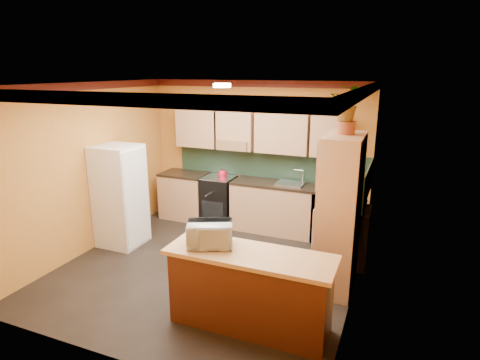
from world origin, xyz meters
name	(u,v)px	position (x,y,z in m)	size (l,w,h in m)	color
room_shell	(214,127)	(0.02, 0.28, 2.09)	(4.24, 4.24, 2.72)	black
base_cabinets_back	(249,205)	(-0.02, 1.80, 0.44)	(3.65, 0.60, 0.88)	tan
countertop_back	(249,181)	(-0.02, 1.80, 0.90)	(3.65, 0.62, 0.04)	black
stove	(219,200)	(-0.65, 1.80, 0.46)	(0.58, 0.58, 0.91)	black
kettle	(222,174)	(-0.55, 1.75, 1.00)	(0.17, 0.17, 0.18)	#B00B25
sink	(290,184)	(0.75, 1.80, 0.94)	(0.48, 0.40, 0.03)	silver
base_cabinets_right	(342,234)	(1.80, 1.02, 0.44)	(0.60, 0.80, 0.88)	tan
countertop_right	(344,206)	(1.80, 1.02, 0.90)	(0.62, 0.80, 0.04)	black
fridge	(120,196)	(-1.75, 0.28, 0.85)	(0.68, 0.66, 1.70)	white
pantry	(340,214)	(1.85, 0.23, 1.05)	(0.48, 0.90, 2.10)	tan
fern_pot	(346,128)	(1.85, 0.28, 2.18)	(0.22, 0.22, 0.16)	brown
fern	(348,103)	(1.85, 0.28, 2.48)	(0.40, 0.35, 0.44)	tan
breakfast_bar	(250,292)	(1.09, -1.06, 0.44)	(1.80, 0.55, 0.88)	#4D2312
bar_top	(250,255)	(1.09, -1.06, 0.91)	(1.90, 0.65, 0.05)	tan
microwave	(210,234)	(0.59, -1.06, 1.07)	(0.51, 0.35, 0.28)	white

